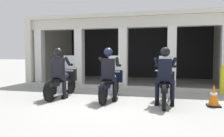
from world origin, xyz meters
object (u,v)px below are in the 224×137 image
motorcycle_center (111,83)px  motorcycle_right (165,86)px  motorcycle_left (63,81)px  police_officer_right (165,71)px  police_officer_center (108,70)px  bollard_kerbside (222,80)px  traffic_cone_flank (214,96)px  police_officer_left (59,69)px

motorcycle_center → motorcycle_right: same height
motorcycle_left → police_officer_right: size_ratio=1.29×
motorcycle_center → motorcycle_right: size_ratio=1.00×
police_officer_center → police_officer_right: same height
motorcycle_left → bollard_kerbside: size_ratio=2.03×
police_officer_center → motorcycle_right: bearing=10.7°
motorcycle_center → traffic_cone_flank: motorcycle_center is taller
motorcycle_center → police_officer_right: 1.74m
police_officer_center → traffic_cone_flank: 2.98m
traffic_cone_flank → motorcycle_left: bearing=176.6°
motorcycle_right → police_officer_right: bearing=-87.4°
motorcycle_right → police_officer_right: size_ratio=1.29×
motorcycle_left → traffic_cone_flank: motorcycle_left is taller
police_officer_left → bollard_kerbside: size_ratio=1.58×
motorcycle_center → police_officer_center: bearing=-84.2°
motorcycle_center → police_officer_center: size_ratio=1.29×
police_officer_left → police_officer_right: (3.26, -0.18, 0.00)m
police_officer_center → motorcycle_right: (1.63, 0.13, -0.44)m
police_officer_right → motorcycle_right: bearing=92.6°
police_officer_left → motorcycle_center: police_officer_left is taller
motorcycle_center → police_officer_right: (1.63, -0.43, 0.44)m
police_officer_left → motorcycle_center: (1.63, 0.26, -0.44)m
motorcycle_center → police_officer_right: bearing=-8.9°
motorcycle_right → traffic_cone_flank: motorcycle_right is taller
motorcycle_right → bollard_kerbside: 2.81m
police_officer_left → police_officer_center: bearing=4.0°
motorcycle_left → motorcycle_center: 1.63m
motorcycle_left → traffic_cone_flank: 4.55m
police_officer_center → motorcycle_left: bearing=175.3°
motorcycle_left → police_officer_right: (3.26, -0.46, 0.44)m
police_officer_left → traffic_cone_flank: police_officer_left is taller
motorcycle_center → bollard_kerbside: 4.02m
motorcycle_right → police_officer_right: 0.52m
police_officer_left → motorcycle_right: size_ratio=0.78×
motorcycle_left → bollard_kerbside: (5.17, 1.88, -0.00)m
police_officer_left → bollard_kerbside: bearing=27.6°
motorcycle_left → police_officer_right: bearing=-3.2°
police_officer_left → police_officer_center: (1.63, -0.02, 0.00)m
motorcycle_left → motorcycle_center: same height
motorcycle_left → police_officer_left: 0.52m
motorcycle_left → police_officer_left: (-0.00, -0.28, 0.44)m
motorcycle_left → motorcycle_center: size_ratio=1.00×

